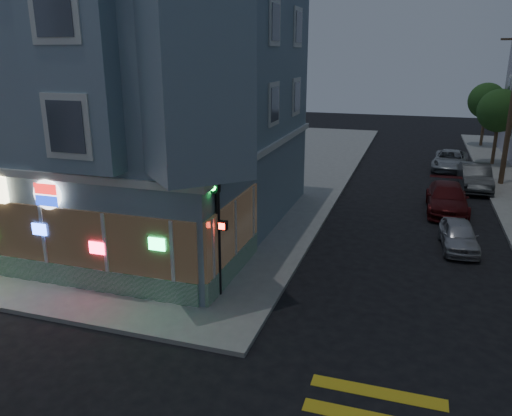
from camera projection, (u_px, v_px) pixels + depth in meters
The scene contains 11 objects.
ground at pixel (104, 381), 12.35m from camera, with size 120.00×120.00×0.00m, color black.
sidewalk_nw at pixel (128, 161), 37.19m from camera, with size 33.00×42.00×0.15m, color gray.
corner_building at pixel (120, 99), 22.37m from camera, with size 14.60×14.60×11.40m.
utility_pole at pixel (512, 107), 29.22m from camera, with size 2.20×0.30×9.00m.
street_tree_near at pixel (500, 111), 34.87m from camera, with size 3.00×3.00×5.30m.
street_tree_far at pixel (487, 101), 42.14m from camera, with size 3.00×3.00×5.30m.
parked_car_a at pixel (459, 235), 20.58m from camera, with size 1.38×3.44×1.17m, color #ACADB4.
parked_car_b at pixel (475, 177), 29.59m from camera, with size 1.60×4.60×1.52m, color #373A3C.
parked_car_c at pixel (447, 198), 25.40m from camera, with size 1.98×4.86×1.41m, color #541314.
parked_car_d at pixel (450, 160), 34.68m from camera, with size 2.21×4.80×1.33m, color #9EA4A8.
traffic_signal at pixel (217, 207), 15.52m from camera, with size 0.52×0.51×4.51m.
Camera 1 is at (6.82, -8.85, 7.77)m, focal length 35.00 mm.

